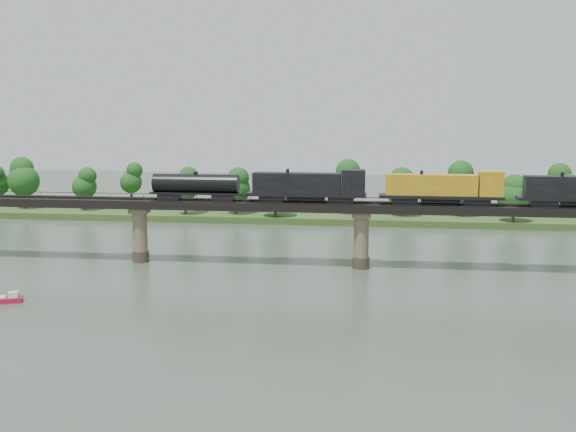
# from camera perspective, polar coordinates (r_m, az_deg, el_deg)

# --- Properties ---
(ground) EXTENTS (400.00, 400.00, 0.00)m
(ground) POSITION_cam_1_polar(r_m,az_deg,el_deg) (98.57, 5.22, -8.02)
(ground) COLOR #374536
(ground) RESTS_ON ground
(far_bank) EXTENTS (300.00, 24.00, 1.60)m
(far_bank) POSITION_cam_1_polar(r_m,az_deg,el_deg) (181.44, 6.31, 0.03)
(far_bank) COLOR #304D1E
(far_bank) RESTS_ON ground
(bridge) EXTENTS (236.00, 30.00, 11.50)m
(bridge) POSITION_cam_1_polar(r_m,az_deg,el_deg) (126.44, 5.81, -1.70)
(bridge) COLOR #473A2D
(bridge) RESTS_ON ground
(bridge_superstructure) EXTENTS (220.00, 4.90, 0.75)m
(bridge_superstructure) POSITION_cam_1_polar(r_m,az_deg,el_deg) (125.44, 5.85, 1.14)
(bridge_superstructure) COLOR black
(bridge_superstructure) RESTS_ON bridge
(far_treeline) EXTENTS (289.06, 17.54, 13.60)m
(far_treeline) POSITION_cam_1_polar(r_m,az_deg,el_deg) (176.28, 3.65, 2.44)
(far_treeline) COLOR #382619
(far_treeline) RESTS_ON far_bank
(freight_train) EXTENTS (84.47, 3.29, 5.81)m
(freight_train) POSITION_cam_1_polar(r_m,az_deg,el_deg) (125.11, 8.56, 2.22)
(freight_train) COLOR black
(freight_train) RESTS_ON bridge
(motorboat) EXTENTS (5.78, 3.67, 1.52)m
(motorboat) POSITION_cam_1_polar(r_m,az_deg,el_deg) (113.09, -21.59, -6.13)
(motorboat) COLOR #A61330
(motorboat) RESTS_ON ground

